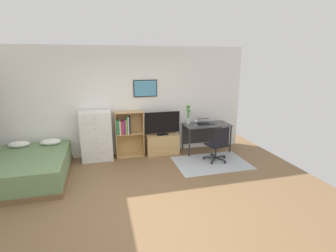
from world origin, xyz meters
name	(u,v)px	position (x,y,z in m)	size (l,w,h in m)	color
ground_plane	(146,201)	(0.00, 0.00, 0.00)	(7.20, 7.20, 0.00)	brown
wall_back_with_posters	(128,102)	(0.00, 2.43, 1.35)	(6.12, 0.09, 2.70)	white
area_rug	(211,163)	(1.80, 1.27, 0.00)	(1.70, 1.20, 0.01)	#B2B7BC
bed	(29,168)	(-2.13, 1.41, 0.26)	(1.49, 1.93, 0.63)	brown
dresser	(96,136)	(-0.81, 2.15, 0.61)	(0.72, 0.46, 1.21)	white
bookshelf	(127,131)	(-0.07, 2.22, 0.66)	(0.69, 0.30, 1.15)	tan
tv_stand	(162,144)	(0.82, 2.17, 0.26)	(0.82, 0.41, 0.52)	tan
television	(162,123)	(0.82, 2.15, 0.82)	(0.90, 0.16, 0.60)	black
desk	(205,128)	(2.00, 2.15, 0.60)	(1.19, 0.60, 0.74)	#4C4C4F
office_chair	(219,143)	(1.98, 1.31, 0.46)	(0.58, 0.57, 0.86)	#232326
laptop	(203,122)	(1.91, 2.14, 0.80)	(0.35, 0.37, 0.15)	black
computer_mouse	(214,124)	(2.16, 2.00, 0.76)	(0.06, 0.10, 0.03)	#262628
bamboo_vase	(188,115)	(1.54, 2.23, 0.99)	(0.10, 0.12, 0.49)	silver
wine_glass	(196,120)	(1.67, 2.02, 0.87)	(0.07, 0.07, 0.18)	silver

